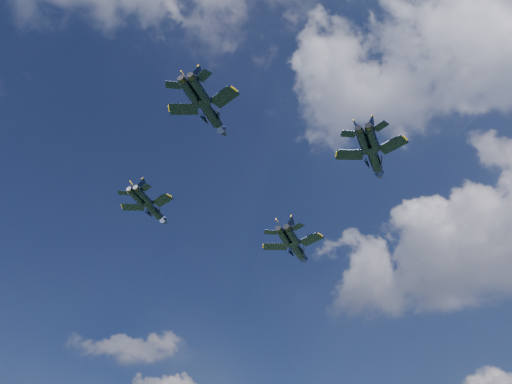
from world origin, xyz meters
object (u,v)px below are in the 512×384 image
(jet_lead, at_px, (297,249))
(jet_right, at_px, (374,158))
(jet_slot, at_px, (211,113))
(jet_left, at_px, (153,209))

(jet_lead, xyz_separation_m, jet_right, (25.23, -14.92, 2.43))
(jet_lead, xyz_separation_m, jet_slot, (9.11, -39.77, 2.78))
(jet_left, xyz_separation_m, jet_slot, (26.13, -14.38, 0.19))
(jet_lead, bearing_deg, jet_slot, -91.17)
(jet_lead, height_order, jet_slot, jet_slot)
(jet_right, distance_m, jet_slot, 29.63)
(jet_left, bearing_deg, jet_lead, 41.80)
(jet_right, relative_size, jet_slot, 1.04)
(jet_lead, relative_size, jet_right, 1.05)
(jet_left, relative_size, jet_right, 0.89)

